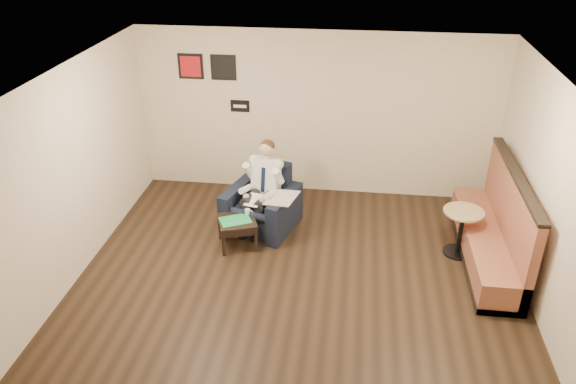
# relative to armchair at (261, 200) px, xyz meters

# --- Properties ---
(ground) EXTENTS (6.00, 6.00, 0.00)m
(ground) POSITION_rel_armchair_xyz_m (0.73, -1.62, -0.48)
(ground) COLOR black
(ground) RESTS_ON ground
(wall_back) EXTENTS (6.00, 0.02, 2.80)m
(wall_back) POSITION_rel_armchair_xyz_m (0.73, 1.38, 0.92)
(wall_back) COLOR beige
(wall_back) RESTS_ON ground
(wall_left) EXTENTS (0.02, 6.00, 2.80)m
(wall_left) POSITION_rel_armchair_xyz_m (-2.27, -1.62, 0.92)
(wall_left) COLOR beige
(wall_left) RESTS_ON ground
(wall_right) EXTENTS (0.02, 6.00, 2.80)m
(wall_right) POSITION_rel_armchair_xyz_m (3.73, -1.62, 0.92)
(wall_right) COLOR beige
(wall_right) RESTS_ON ground
(ceiling) EXTENTS (6.00, 6.00, 0.02)m
(ceiling) POSITION_rel_armchair_xyz_m (0.73, -1.62, 2.32)
(ceiling) COLOR white
(ceiling) RESTS_ON wall_back
(seating_sign) EXTENTS (0.32, 0.02, 0.20)m
(seating_sign) POSITION_rel_armchair_xyz_m (-0.57, 1.36, 1.02)
(seating_sign) COLOR black
(seating_sign) RESTS_ON wall_back
(art_print_left) EXTENTS (0.42, 0.03, 0.42)m
(art_print_left) POSITION_rel_armchair_xyz_m (-1.37, 1.36, 1.67)
(art_print_left) COLOR red
(art_print_left) RESTS_ON wall_back
(art_print_right) EXTENTS (0.42, 0.03, 0.42)m
(art_print_right) POSITION_rel_armchair_xyz_m (-0.82, 1.36, 1.67)
(art_print_right) COLOR black
(art_print_right) RESTS_ON wall_back
(armchair) EXTENTS (1.24, 1.24, 0.96)m
(armchair) POSITION_rel_armchair_xyz_m (0.00, 0.00, 0.00)
(armchair) COLOR black
(armchair) RESTS_ON ground
(seated_man) EXTENTS (0.87, 1.08, 1.31)m
(seated_man) POSITION_rel_armchair_xyz_m (-0.04, -0.12, 0.18)
(seated_man) COLOR silver
(seated_man) RESTS_ON armchair
(lap_papers) EXTENTS (0.28, 0.35, 0.01)m
(lap_papers) POSITION_rel_armchair_xyz_m (-0.07, -0.22, 0.11)
(lap_papers) COLOR white
(lap_papers) RESTS_ON seated_man
(newspaper) EXTENTS (0.53, 0.61, 0.01)m
(newspaper) POSITION_rel_armchair_xyz_m (0.35, -0.22, 0.17)
(newspaper) COLOR silver
(newspaper) RESTS_ON armchair
(side_table) EXTENTS (0.68, 0.68, 0.44)m
(side_table) POSITION_rel_armchair_xyz_m (-0.26, -0.57, -0.26)
(side_table) COLOR black
(side_table) RESTS_ON ground
(green_folder) EXTENTS (0.53, 0.48, 0.01)m
(green_folder) POSITION_rel_armchair_xyz_m (-0.28, -0.60, -0.04)
(green_folder) COLOR #20A457
(green_folder) RESTS_ON side_table
(coffee_mug) EXTENTS (0.10, 0.10, 0.09)m
(coffee_mug) POSITION_rel_armchair_xyz_m (-0.13, -0.40, 0.00)
(coffee_mug) COLOR white
(coffee_mug) RESTS_ON side_table
(smartphone) EXTENTS (0.14, 0.09, 0.01)m
(smartphone) POSITION_rel_armchair_xyz_m (-0.27, -0.41, -0.04)
(smartphone) COLOR black
(smartphone) RESTS_ON side_table
(banquette) EXTENTS (0.62, 2.61, 1.33)m
(banquette) POSITION_rel_armchair_xyz_m (3.32, -0.46, 0.19)
(banquette) COLOR brown
(banquette) RESTS_ON ground
(cafe_table) EXTENTS (0.70, 0.70, 0.71)m
(cafe_table) POSITION_rel_armchair_xyz_m (2.97, -0.38, -0.13)
(cafe_table) COLOR tan
(cafe_table) RESTS_ON ground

